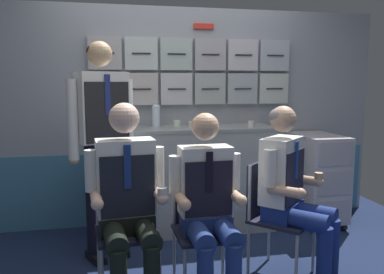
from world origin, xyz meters
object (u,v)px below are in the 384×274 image
at_px(crew_member_left, 128,194).
at_px(water_bottle_short, 130,115).
at_px(folding_chair_center, 202,216).
at_px(crew_member_right, 292,186).
at_px(coffee_cup_spare, 177,123).
at_px(folding_chair_left, 125,216).
at_px(service_trolley, 317,176).
at_px(crew_member_center, 208,201).
at_px(folding_chair_right, 270,206).
at_px(crew_member_standing, 102,131).

height_order(crew_member_left, water_bottle_short, crew_member_left).
relative_size(folding_chair_center, crew_member_right, 0.67).
relative_size(crew_member_left, folding_chair_center, 1.54).
height_order(crew_member_right, coffee_cup_spare, crew_member_right).
bearing_deg(folding_chair_left, service_trolley, 25.17).
bearing_deg(folding_chair_center, folding_chair_left, 169.01).
height_order(folding_chair_center, water_bottle_short, water_bottle_short).
bearing_deg(crew_member_right, crew_member_center, -166.53).
xyz_separation_m(folding_chair_right, crew_member_standing, (-1.21, 0.51, 0.53)).
xyz_separation_m(service_trolley, folding_chair_left, (-1.94, -0.91, 0.03)).
relative_size(crew_member_left, water_bottle_short, 5.70).
distance_m(service_trolley, folding_chair_center, 1.75).
distance_m(service_trolley, crew_member_standing, 2.20).
height_order(folding_chair_center, crew_member_center, crew_member_center).
bearing_deg(crew_member_standing, folding_chair_left, -74.36).
relative_size(service_trolley, water_bottle_short, 3.99).
xyz_separation_m(crew_member_standing, water_bottle_short, (0.26, 0.67, 0.06)).
bearing_deg(crew_member_right, service_trolley, 52.92).
bearing_deg(water_bottle_short, service_trolley, -8.71).
relative_size(folding_chair_right, crew_member_right, 0.67).
height_order(service_trolley, folding_chair_right, service_trolley).
xyz_separation_m(crew_member_right, crew_member_standing, (-1.32, 0.63, 0.35)).
height_order(crew_member_center, water_bottle_short, water_bottle_short).
height_order(crew_member_left, folding_chair_center, crew_member_left).
height_order(crew_member_left, crew_member_center, crew_member_left).
xyz_separation_m(service_trolley, folding_chair_center, (-1.43, -1.01, 0.03)).
height_order(crew_member_center, crew_member_standing, crew_member_standing).
bearing_deg(folding_chair_left, water_bottle_short, 84.78).
relative_size(crew_member_standing, water_bottle_short, 7.66).
bearing_deg(coffee_cup_spare, service_trolley, -7.52).
relative_size(folding_chair_center, folding_chair_right, 1.00).
xyz_separation_m(folding_chair_center, coffee_cup_spare, (0.03, 1.20, 0.52)).
bearing_deg(service_trolley, crew_member_left, -150.99).
bearing_deg(crew_member_standing, water_bottle_short, 69.12).
bearing_deg(crew_member_standing, crew_member_left, -76.75).
bearing_deg(service_trolley, crew_member_standing, -169.44).
bearing_deg(water_bottle_short, crew_member_standing, -110.88).
xyz_separation_m(crew_member_left, crew_member_standing, (-0.16, 0.68, 0.33)).
distance_m(crew_member_left, folding_chair_center, 0.54).
distance_m(crew_member_center, crew_member_standing, 1.10).
relative_size(crew_member_center, water_bottle_short, 5.41).
distance_m(crew_member_right, crew_member_standing, 1.50).
relative_size(folding_chair_left, crew_member_left, 0.65).
relative_size(crew_member_center, coffee_cup_spare, 18.00).
bearing_deg(coffee_cup_spare, folding_chair_right, -64.73).
bearing_deg(folding_chair_center, crew_member_center, -88.66).
bearing_deg(crew_member_left, crew_member_center, -11.77).
relative_size(folding_chair_left, folding_chair_center, 1.00).
distance_m(folding_chair_right, coffee_cup_spare, 1.31).
distance_m(crew_member_left, crew_member_center, 0.52).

